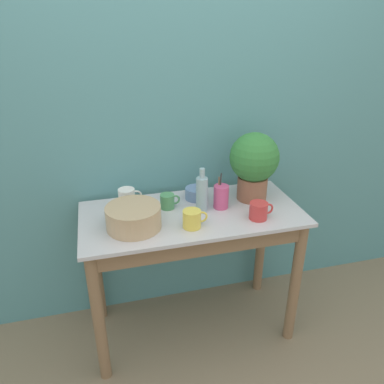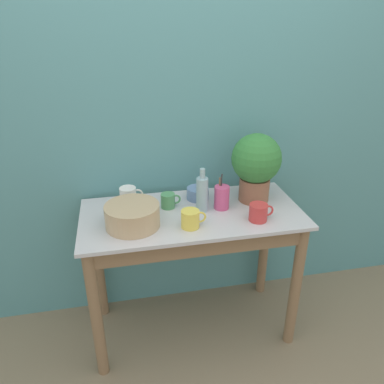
{
  "view_description": "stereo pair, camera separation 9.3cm",
  "coord_description": "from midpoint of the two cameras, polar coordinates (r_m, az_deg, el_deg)",
  "views": [
    {
      "loc": [
        -0.45,
        -1.42,
        1.76
      ],
      "look_at": [
        0.0,
        0.28,
        0.92
      ],
      "focal_mm": 35.0,
      "sensor_mm": 36.0,
      "label": 1
    },
    {
      "loc": [
        -0.35,
        -1.44,
        1.76
      ],
      "look_at": [
        0.0,
        0.28,
        0.92
      ],
      "focal_mm": 35.0,
      "sensor_mm": 36.0,
      "label": 2
    }
  ],
  "objects": [
    {
      "name": "mug_green",
      "position": [
        2.03,
        -5.02,
        -1.42
      ],
      "size": [
        0.11,
        0.08,
        0.08
      ],
      "color": "#4C935B",
      "rests_on": "counter_table"
    },
    {
      "name": "wall_back",
      "position": [
        2.16,
        -3.55,
        10.36
      ],
      "size": [
        6.0,
        0.05,
        2.4
      ],
      "color": "teal",
      "rests_on": "ground_plane"
    },
    {
      "name": "mug_white",
      "position": [
        2.07,
        -11.1,
        -0.9
      ],
      "size": [
        0.13,
        0.09,
        0.1
      ],
      "color": "white",
      "rests_on": "counter_table"
    },
    {
      "name": "mug_red",
      "position": [
        1.94,
        8.81,
        -2.85
      ],
      "size": [
        0.13,
        0.09,
        0.09
      ],
      "color": "#C63838",
      "rests_on": "counter_table"
    },
    {
      "name": "utensil_cup",
      "position": [
        2.02,
        3.13,
        -0.71
      ],
      "size": [
        0.08,
        0.08,
        0.2
      ],
      "color": "#CC4C7F",
      "rests_on": "counter_table"
    },
    {
      "name": "bowl_small_blue",
      "position": [
        2.13,
        -0.61,
        -0.2
      ],
      "size": [
        0.12,
        0.12,
        0.07
      ],
      "color": "#6684B2",
      "rests_on": "counter_table"
    },
    {
      "name": "bowl_wash_large",
      "position": [
        1.87,
        -10.32,
        -3.8
      ],
      "size": [
        0.27,
        0.27,
        0.11
      ],
      "color": "tan",
      "rests_on": "counter_table"
    },
    {
      "name": "ground_plane",
      "position": [
        2.3,
        0.67,
        -24.39
      ],
      "size": [
        12.0,
        12.0,
        0.0
      ],
      "primitive_type": "plane",
      "color": "#7F7056"
    },
    {
      "name": "potted_plant",
      "position": [
        2.08,
        8.16,
        4.5
      ],
      "size": [
        0.27,
        0.27,
        0.39
      ],
      "color": "#8C5B42",
      "rests_on": "counter_table"
    },
    {
      "name": "mug_yellow",
      "position": [
        1.84,
        -1.4,
        -4.13
      ],
      "size": [
        0.13,
        0.09,
        0.09
      ],
      "color": "#E5CC4C",
      "rests_on": "counter_table"
    },
    {
      "name": "counter_table",
      "position": [
        2.07,
        -1.14,
        -7.86
      ],
      "size": [
        1.18,
        0.56,
        0.8
      ],
      "color": "#846647",
      "rests_on": "ground_plane"
    },
    {
      "name": "bottle_tall",
      "position": [
        1.97,
        0.17,
        -0.22
      ],
      "size": [
        0.06,
        0.06,
        0.24
      ],
      "color": "#93B2BC",
      "rests_on": "counter_table"
    }
  ]
}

